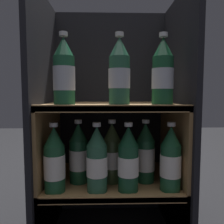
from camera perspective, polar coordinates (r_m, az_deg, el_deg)
The scene contains 15 objects.
fridge_back_wall at distance 1.09m, azimuth -0.36°, elevation -0.48°, with size 0.56×0.02×0.97m, color black.
fridge_side_left at distance 0.93m, azimuth -17.15°, elevation -1.64°, with size 0.02×0.42×0.97m, color black.
fridge_side_right at distance 0.94m, azimuth 16.71°, elevation -1.54°, with size 0.02×0.42×0.97m, color black.
shelf_lower at distance 0.97m, azimuth -0.08°, elevation -19.52°, with size 0.52×0.38×0.24m.
shelf_upper at distance 0.90m, azimuth -0.09°, elevation -7.97°, with size 0.52×0.38×0.55m.
bottle_upper_front_0 at distance 0.78m, azimuth -12.42°, elevation 9.82°, with size 0.08×0.08×0.25m.
bottle_upper_front_1 at distance 0.76m, azimuth 1.93°, elevation 10.08°, with size 0.08×0.08×0.25m.
bottle_upper_front_2 at distance 0.79m, azimuth 13.11°, elevation 9.78°, with size 0.08×0.08×0.25m.
bottle_lower_front_0 at distance 0.82m, azimuth -14.80°, elevation -12.38°, with size 0.08×0.08×0.25m.
bottle_lower_front_1 at distance 0.80m, azimuth -3.95°, elevation -12.62°, with size 0.08×0.08×0.25m.
bottle_lower_front_2 at distance 0.80m, azimuth 4.26°, elevation -12.54°, with size 0.08×0.08×0.25m.
bottle_lower_front_3 at distance 0.83m, azimuth 15.05°, elevation -12.11°, with size 0.08×0.08×0.25m.
bottle_lower_back_0 at distance 0.88m, azimuth -8.69°, elevation -10.96°, with size 0.08×0.08×0.25m.
bottle_lower_back_1 at distance 0.87m, azimuth 0.00°, elevation -10.97°, with size 0.08×0.08×0.25m.
bottle_lower_back_2 at distance 0.89m, azimuth 8.69°, elevation -10.87°, with size 0.08×0.08×0.25m.
Camera 1 is at (-0.02, -0.70, 0.59)m, focal length 35.00 mm.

